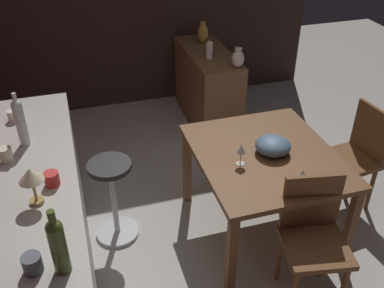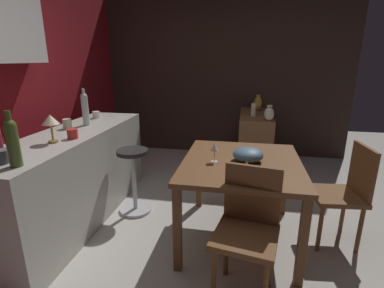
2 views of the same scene
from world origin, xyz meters
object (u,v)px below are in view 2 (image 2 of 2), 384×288
at_px(chair_near_window, 248,227).
at_px(fruit_bowl, 248,155).
at_px(bar_stool, 134,179).
at_px(vase_brass, 258,103).
at_px(wine_glass_right, 246,167).
at_px(pillar_candle_tall, 253,110).
at_px(wine_bottle_olive, 12,141).
at_px(sideboard_cabinet, 254,142).
at_px(counter_lamp, 50,121).
at_px(vase_ceramic_ivory, 269,114).
at_px(cup_red, 73,134).
at_px(dining_table, 241,171).
at_px(cup_white, 96,115).
at_px(cup_slate, 3,156).
at_px(wine_bottle_clear, 85,108).
at_px(cup_cream, 67,124).
at_px(chair_by_doorway, 345,191).
at_px(wine_glass_left, 215,148).

xyz_separation_m(chair_near_window, fruit_bowl, (0.63, 0.01, 0.30)).
xyz_separation_m(bar_stool, vase_brass, (1.78, -1.29, 0.57)).
height_order(wine_glass_right, pillar_candle_tall, pillar_candle_tall).
bearing_deg(fruit_bowl, wine_bottle_olive, 118.85).
height_order(sideboard_cabinet, bar_stool, sideboard_cabinet).
bearing_deg(vase_brass, bar_stool, 144.12).
height_order(wine_glass_right, counter_lamp, counter_lamp).
bearing_deg(counter_lamp, chair_near_window, -102.06).
xyz_separation_m(fruit_bowl, vase_ceramic_ivory, (1.32, -0.26, 0.11)).
bearing_deg(wine_glass_right, cup_red, 78.70).
distance_m(cup_red, pillar_candle_tall, 2.37).
bearing_deg(wine_bottle_olive, vase_ceramic_ivory, -39.09).
xyz_separation_m(dining_table, cup_white, (0.73, 1.71, 0.29)).
bearing_deg(bar_stool, wine_glass_right, -122.20).
relative_size(cup_red, counter_lamp, 0.52).
bearing_deg(chair_near_window, vase_brass, -2.75).
bearing_deg(cup_red, wine_glass_right, -101.30).
relative_size(cup_slate, pillar_candle_tall, 0.66).
relative_size(wine_glass_right, vase_ceramic_ivory, 0.79).
bearing_deg(fruit_bowl, wine_bottle_clear, 77.59).
relative_size(cup_red, vase_ceramic_ivory, 0.63).
height_order(bar_stool, vase_ceramic_ivory, vase_ceramic_ivory).
distance_m(sideboard_cabinet, wine_bottle_olive, 3.13).
bearing_deg(pillar_candle_tall, wine_glass_right, 177.63).
bearing_deg(cup_cream, chair_by_doorway, -91.95).
xyz_separation_m(chair_near_window, cup_white, (1.36, 1.77, 0.44)).
relative_size(sideboard_cabinet, cup_slate, 8.60).
distance_m(wine_glass_right, wine_bottle_olive, 1.53).
bearing_deg(counter_lamp, wine_glass_left, -80.76).
relative_size(chair_by_doorway, wine_glass_left, 5.57).
bearing_deg(vase_ceramic_ivory, cup_slate, 138.31).
bearing_deg(counter_lamp, cup_red, -32.01).
bearing_deg(bar_stool, wine_bottle_clear, 79.98).
relative_size(sideboard_cabinet, chair_by_doorway, 1.24).
relative_size(wine_bottle_olive, cup_red, 2.96).
xyz_separation_m(chair_by_doorway, cup_white, (0.63, 2.59, 0.45)).
height_order(wine_glass_right, wine_bottle_olive, wine_bottle_olive).
relative_size(dining_table, cup_slate, 8.81).
bearing_deg(cup_red, counter_lamp, 147.99).
bearing_deg(chair_near_window, wine_bottle_olive, 97.29).
height_order(dining_table, cup_white, cup_white).
height_order(dining_table, wine_glass_left, wine_glass_left).
bearing_deg(chair_by_doorway, counter_lamp, 99.07).
distance_m(wine_bottle_clear, pillar_candle_tall, 2.16).
xyz_separation_m(chair_by_doorway, wine_bottle_clear, (0.26, 2.50, 0.59)).
distance_m(cup_slate, counter_lamp, 0.52).
distance_m(chair_by_doorway, pillar_candle_tall, 1.75).
height_order(dining_table, vase_ceramic_ivory, vase_ceramic_ivory).
distance_m(chair_by_doorway, vase_ceramic_ivory, 1.41).
distance_m(sideboard_cabinet, chair_near_window, 2.42).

